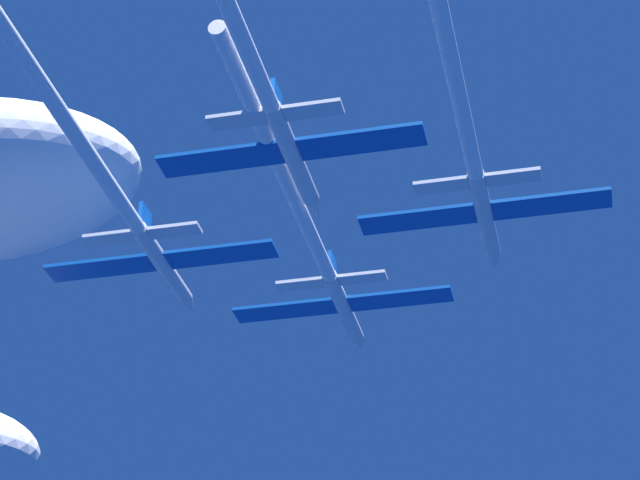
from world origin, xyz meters
name	(u,v)px	position (x,y,z in m)	size (l,w,h in m)	color
jet_lead	(315,244)	(-0.78, -10.15, 0.43)	(17.57, 43.10, 2.91)	silver
jet_left_wing	(113,191)	(-12.21, -21.15, -0.23)	(17.57, 43.27, 2.91)	silver
jet_right_wing	(466,127)	(11.80, -22.51, 0.26)	(17.57, 44.39, 2.91)	silver
jet_slot	(254,66)	(0.48, -31.76, 0.03)	(17.57, 41.14, 2.91)	silver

